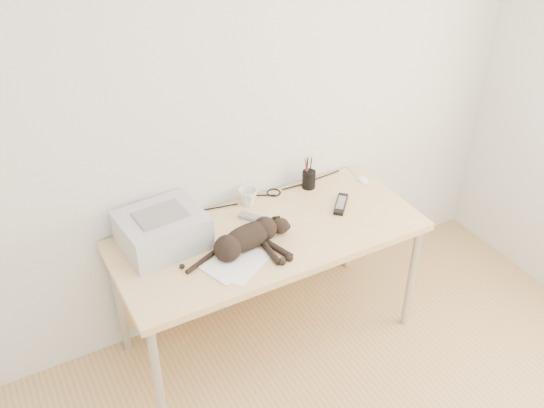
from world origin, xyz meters
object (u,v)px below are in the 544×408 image
mug (248,197)px  pen_cup (309,179)px  mouse (363,178)px  desk (261,244)px  printer (162,230)px  cat (245,240)px

mug → pen_cup: pen_cup is taller
mug → pen_cup: 0.38m
mouse → desk: bearing=-164.3°
printer → desk: bearing=-8.7°
cat → mouse: cat is taller
cat → mouse: 0.92m
printer → cat: printer is taller
printer → cat: size_ratio=0.70×
printer → mouse: bearing=0.8°
desk → pen_cup: 0.48m
printer → mouse: (1.23, 0.02, -0.08)m
printer → pen_cup: size_ratio=2.17×
printer → mug: bearing=12.3°
cat → mouse: size_ratio=6.14×
desk → mouse: (0.72, 0.09, 0.15)m
cat → pen_cup: bearing=21.3°
printer → pen_cup: pen_cup is taller
desk → mouse: mouse is taller
printer → cat: (0.34, -0.23, -0.03)m
pen_cup → cat: bearing=-149.4°
desk → mug: mug is taller
mug → pen_cup: bearing=-1.4°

